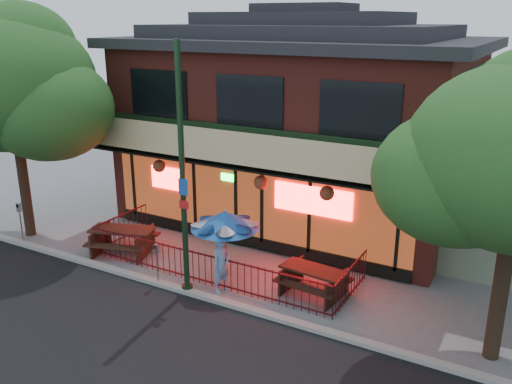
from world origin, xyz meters
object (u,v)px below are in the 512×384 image
street_tree_left (12,75)px  picnic_table_left (123,237)px  pedestrian (221,265)px  parking_meter_far (20,216)px  picnic_table_right (314,278)px  patio_umbrella (225,220)px  street_light (183,187)px  parking_meter_near (157,257)px

street_tree_left → picnic_table_left: (4.04, 0.31, -5.09)m
street_tree_left → pedestrian: bearing=-2.0°
street_tree_left → parking_meter_far: 4.74m
street_tree_left → picnic_table_right: 11.88m
patio_umbrella → street_light: bearing=-119.0°
picnic_table_right → street_tree_left: bearing=-175.6°
parking_meter_far → street_light: bearing=-0.0°
street_light → patio_umbrella: street_light is taller
pedestrian → patio_umbrella: bearing=34.3°
picnic_table_left → pedestrian: pedestrian is taller
patio_umbrella → parking_meter_near: (-1.61, -1.18, -1.08)m
street_light → picnic_table_left: 4.42m
picnic_table_left → pedestrian: size_ratio=1.49×
street_light → street_tree_left: street_tree_left is taller
street_light → parking_meter_near: (-1.00, -0.08, -2.28)m
parking_meter_far → picnic_table_left: bearing=17.1°
street_light → pedestrian: street_light is taller
parking_meter_near → parking_meter_far: bearing=179.2°
parking_meter_far → patio_umbrella: bearing=8.2°
parking_meter_far → street_tree_left: bearing=120.2°
picnic_table_right → parking_meter_far: bearing=-171.1°
patio_umbrella → parking_meter_far: (-7.61, -1.10, -0.93)m
street_light → picnic_table_right: 4.45m
pedestrian → parking_meter_far: size_ratio=1.10×
picnic_table_left → parking_meter_far: (-3.58, -1.10, 0.43)m
parking_meter_near → picnic_table_left: bearing=154.0°
picnic_table_left → street_light: bearing=-17.9°
street_tree_left → pedestrian: size_ratio=4.88×
street_light → parking_meter_near: size_ratio=5.45×
street_tree_left → picnic_table_left: bearing=4.4°
patio_umbrella → parking_meter_far: patio_umbrella is taller
street_light → parking_meter_far: size_ratio=4.67×
parking_meter_near → pedestrian: bearing=17.4°
picnic_table_left → parking_meter_near: (2.42, -1.18, 0.29)m
picnic_table_right → patio_umbrella: (-2.60, -0.50, 1.42)m
street_light → patio_umbrella: size_ratio=3.07×
street_tree_left → parking_meter_far: street_tree_left is taller
patio_umbrella → parking_meter_far: size_ratio=1.52×
pedestrian → parking_meter_near: pedestrian is taller
patio_umbrella → pedestrian: size_ratio=1.38×
picnic_table_left → picnic_table_right: (6.64, 0.50, -0.05)m
street_tree_left → picnic_table_right: bearing=4.4°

